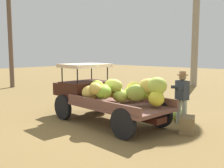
# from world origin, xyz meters

# --- Properties ---
(ground_plane) EXTENTS (60.00, 60.00, 0.00)m
(ground_plane) POSITION_xyz_m (0.00, 0.00, 0.00)
(ground_plane) COLOR olive
(truck) EXTENTS (4.55, 2.05, 1.85)m
(truck) POSITION_xyz_m (-0.05, 0.07, 0.93)
(truck) COLOR #33150E
(truck) RESTS_ON ground
(farmer) EXTENTS (0.56, 0.52, 1.66)m
(farmer) POSITION_xyz_m (-1.99, -1.30, 0.94)
(farmer) COLOR #ADB7A7
(farmer) RESTS_ON ground
(wooden_crate) EXTENTS (0.58, 0.68, 0.46)m
(wooden_crate) POSITION_xyz_m (-2.54, -0.57, 0.23)
(wooden_crate) COLOR olive
(wooden_crate) RESTS_ON ground
(loose_banana_bunch) EXTENTS (0.51, 0.59, 0.39)m
(loose_banana_bunch) POSITION_xyz_m (-1.75, -1.57, 0.20)
(loose_banana_bunch) COLOR #98B843
(loose_banana_bunch) RESTS_ON ground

